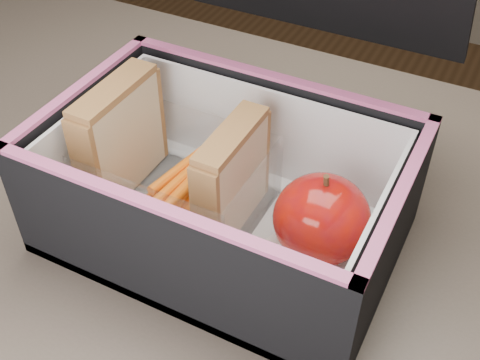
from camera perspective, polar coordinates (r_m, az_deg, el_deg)
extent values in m
cube|color=brown|center=(0.56, -1.78, -9.28)|extent=(1.20, 0.80, 0.03)
cube|color=#382D26|center=(1.27, -15.81, 0.20)|extent=(0.05, 0.05, 0.72)
cube|color=tan|center=(0.58, -11.91, 4.04)|extent=(0.01, 0.10, 0.10)
cube|color=#C35B5A|center=(0.58, -11.19, 3.49)|extent=(0.01, 0.09, 0.10)
cube|color=tan|center=(0.57, -10.56, 3.59)|extent=(0.01, 0.10, 0.10)
cube|color=#915D33|center=(0.55, -11.99, 8.34)|extent=(0.03, 0.10, 0.01)
cube|color=tan|center=(0.53, -1.50, 0.17)|extent=(0.01, 0.09, 0.10)
cube|color=#C35B5A|center=(0.53, -0.76, -0.39)|extent=(0.01, 0.09, 0.09)
cube|color=tan|center=(0.52, -0.01, -0.35)|extent=(0.01, 0.09, 0.10)
cube|color=#915D33|center=(0.50, -0.81, 4.28)|extent=(0.03, 0.09, 0.01)
cylinder|color=#F74C0A|center=(0.56, -8.08, -3.06)|extent=(0.01, 0.08, 0.01)
cylinder|color=#F74C0A|center=(0.55, -7.02, -2.76)|extent=(0.02, 0.08, 0.01)
cylinder|color=#F74C0A|center=(0.55, -5.64, -1.12)|extent=(0.01, 0.08, 0.01)
cylinder|color=#F74C0A|center=(0.57, -4.90, -1.95)|extent=(0.01, 0.08, 0.01)
cylinder|color=#F74C0A|center=(0.56, -9.12, -2.24)|extent=(0.02, 0.08, 0.01)
cylinder|color=#F74C0A|center=(0.55, -6.90, -1.07)|extent=(0.02, 0.08, 0.01)
cylinder|color=#F74C0A|center=(0.57, -7.98, -2.05)|extent=(0.02, 0.08, 0.01)
cylinder|color=#F74C0A|center=(0.57, -5.15, -0.88)|extent=(0.02, 0.08, 0.01)
cylinder|color=#F74C0A|center=(0.57, -5.73, 1.08)|extent=(0.02, 0.08, 0.01)
cylinder|color=#F74C0A|center=(0.58, -4.24, -1.42)|extent=(0.02, 0.08, 0.01)
cube|color=white|center=(0.54, 7.01, -6.62)|extent=(0.09, 0.10, 0.01)
ellipsoid|color=maroon|center=(0.51, 7.74, -3.67)|extent=(0.09, 0.09, 0.08)
cylinder|color=#472E19|center=(0.48, 8.19, -0.14)|extent=(0.01, 0.01, 0.01)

